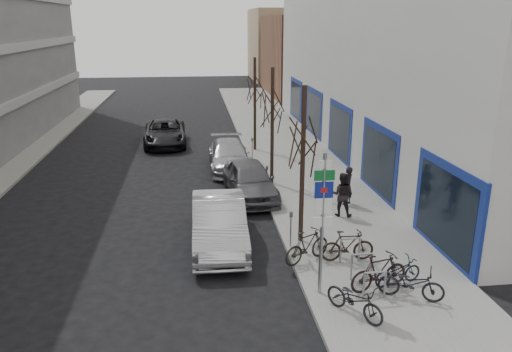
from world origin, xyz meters
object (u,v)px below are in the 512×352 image
object	(u,v)px
bike_mid_curb	(398,269)
bike_far_inner	(347,245)
meter_front	(291,226)
pedestrian_far	(342,194)
bike_mid_inner	(307,246)
parked_car_mid	(250,180)
bike_far_curb	(411,281)
tree_far	(255,82)
bike_rack	(362,263)
meter_back	(252,147)
bike_near_right	(379,272)
parked_car_back	(229,156)
bike_near_left	(355,297)
pedestrian_near	(347,186)
parked_car_front	(219,223)
tree_mid	(272,99)
meter_mid	(267,177)
tree_near	(304,129)
highway_sign_pole	(323,216)
lane_car	(165,133)

from	to	relation	value
bike_mid_curb	bike_far_inner	world-z (taller)	bike_far_inner
meter_front	pedestrian_far	size ratio (longest dim) A/B	0.72
bike_mid_inner	pedestrian_far	xyz separation A→B (m)	(2.20, 3.69, 0.34)
bike_mid_inner	parked_car_mid	xyz separation A→B (m)	(-1.07, 6.62, 0.11)
bike_mid_inner	bike_far_curb	world-z (taller)	bike_mid_inner
pedestrian_far	tree_far	bearing A→B (deg)	-57.98
bike_rack	parked_car_mid	xyz separation A→B (m)	(-2.40, 7.92, 0.15)
meter_back	bike_near_right	bearing A→B (deg)	-82.15
bike_far_inner	parked_car_back	bearing A→B (deg)	15.77
meter_front	bike_near_left	size ratio (longest dim) A/B	0.72
bike_mid_inner	bike_near_right	bearing A→B (deg)	-169.55
pedestrian_near	parked_car_front	bearing A→B (deg)	-10.78
pedestrian_near	bike_mid_inner	bearing A→B (deg)	20.57
bike_mid_inner	pedestrian_near	world-z (taller)	pedestrian_near
tree_mid	bike_near_right	bearing A→B (deg)	-81.59
bike_mid_inner	pedestrian_far	size ratio (longest dim) A/B	1.02
parked_car_back	meter_front	bearing A→B (deg)	-82.08
parked_car_back	bike_rack	bearing A→B (deg)	-76.15
bike_far_curb	parked_car_mid	world-z (taller)	parked_car_mid
tree_far	meter_mid	size ratio (longest dim) A/B	4.33
bike_mid_curb	bike_near_right	bearing A→B (deg)	93.77
tree_far	parked_car_mid	bearing A→B (deg)	-98.55
tree_mid	bike_mid_inner	world-z (taller)	tree_mid
tree_mid	parked_car_mid	bearing A→B (deg)	-128.98
bike_near_right	bike_mid_inner	bearing A→B (deg)	24.74
meter_front	bike_far_inner	bearing A→B (deg)	-36.80
bike_near_left	pedestrian_far	distance (m)	7.03
meter_back	pedestrian_far	xyz separation A→B (m)	(2.51, -8.41, 0.12)
bike_rack	meter_front	xyz separation A→B (m)	(-1.65, 2.40, 0.26)
tree_near	bike_far_inner	bearing A→B (deg)	-55.96
pedestrian_near	pedestrian_far	world-z (taller)	pedestrian_far
bike_near_left	parked_car_back	world-z (taller)	parked_car_back
tree_near	parked_car_mid	bearing A→B (deg)	103.45
tree_mid	meter_front	world-z (taller)	tree_mid
meter_mid	bike_mid_curb	distance (m)	8.73
tree_near	tree_mid	xyz separation A→B (m)	(0.00, 6.50, 0.00)
tree_mid	bike_far_inner	bearing A→B (deg)	-82.06
highway_sign_pole	bike_far_inner	distance (m)	2.88
bike_rack	tree_far	size ratio (longest dim) A/B	0.41
bike_mid_inner	tree_far	bearing A→B (deg)	-29.82
parked_car_mid	parked_car_back	size ratio (longest dim) A/B	0.94
meter_mid	parked_car_mid	bearing A→B (deg)	178.71
tree_far	bike_far_inner	distance (m)	15.13
highway_sign_pole	parked_car_mid	distance (m)	8.74
lane_car	meter_front	bearing A→B (deg)	-75.17
meter_back	bike_near_right	distance (m)	14.18
tree_near	bike_far_curb	size ratio (longest dim) A/B	3.10
meter_front	pedestrian_near	distance (m)	4.89
pedestrian_far	bike_mid_curb	bearing A→B (deg)	112.14
parked_car_front	pedestrian_near	world-z (taller)	pedestrian_near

